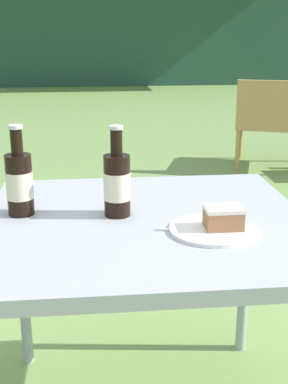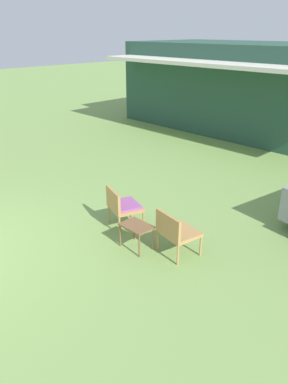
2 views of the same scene
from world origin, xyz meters
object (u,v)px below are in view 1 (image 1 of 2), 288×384
at_px(wicker_chair_cushioned, 272,117).
at_px(cake_on_plate, 217,224).
at_px(patio_table, 148,240).
at_px(cola_bottle_far, 19,182).
at_px(cola_bottle_near, 117,183).

xyz_separation_m(wicker_chair_cushioned, cake_on_plate, (-1.25, -3.19, 0.28)).
height_order(patio_table, cake_on_plate, cake_on_plate).
bearing_deg(cola_bottle_far, cola_bottle_near, -7.61).
bearing_deg(patio_table, cola_bottle_far, 167.05).
bearing_deg(cake_on_plate, patio_table, 148.04).
bearing_deg(cola_bottle_near, cola_bottle_far, 172.39).
height_order(cola_bottle_near, cola_bottle_far, same).
height_order(patio_table, cola_bottle_near, cola_bottle_near).
distance_m(cola_bottle_near, cola_bottle_far, 0.28).
distance_m(wicker_chair_cushioned, patio_table, 3.40).
height_order(patio_table, cola_bottle_far, cola_bottle_far).
bearing_deg(cola_bottle_near, patio_table, -28.90).
distance_m(patio_table, cola_bottle_far, 0.40).
height_order(cake_on_plate, cola_bottle_near, cola_bottle_near).
relative_size(wicker_chair_cushioned, patio_table, 0.86).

